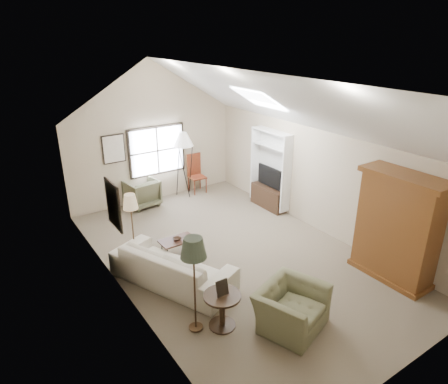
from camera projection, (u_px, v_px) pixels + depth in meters
room_shell at (236, 112)px, 7.65m from camera, size 5.01×8.01×4.00m
window at (157, 151)px, 11.40m from camera, size 1.72×0.08×1.42m
skylight at (259, 98)px, 9.01m from camera, size 0.80×1.20×0.52m
wall_art at (114, 174)px, 8.72m from camera, size 1.97×3.71×0.88m
armoire at (398, 228)px, 7.75m from camera, size 0.60×1.50×2.20m
tv_alcove at (270, 168)px, 10.87m from camera, size 0.32×1.30×2.10m
media_console at (268, 197)px, 11.19m from camera, size 0.34×1.18×0.60m
tv_panel at (269, 176)px, 10.95m from camera, size 0.05×0.90×0.55m
sofa at (173, 266)px, 7.82m from camera, size 1.91×2.70×0.74m
armchair_near at (291, 308)px, 6.66m from camera, size 1.37×1.29×0.72m
armchair_far at (142, 193)px, 11.25m from camera, size 0.94×0.96×0.78m
coffee_table at (178, 247)px, 8.83m from camera, size 0.77×0.43×0.39m
bowl at (177, 239)px, 8.75m from camera, size 0.18×0.18×0.05m
side_table at (222, 311)px, 6.67m from camera, size 0.83×0.83×0.63m
side_chair at (197, 174)px, 12.13m from camera, size 0.49×0.49×1.18m
tripod_lamp at (184, 164)px, 11.75m from camera, size 0.70×0.70×1.97m
dark_lamp at (195, 284)px, 6.40m from camera, size 0.55×0.55×1.76m
tan_lamp at (133, 228)px, 8.42m from camera, size 0.42×0.42×1.58m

